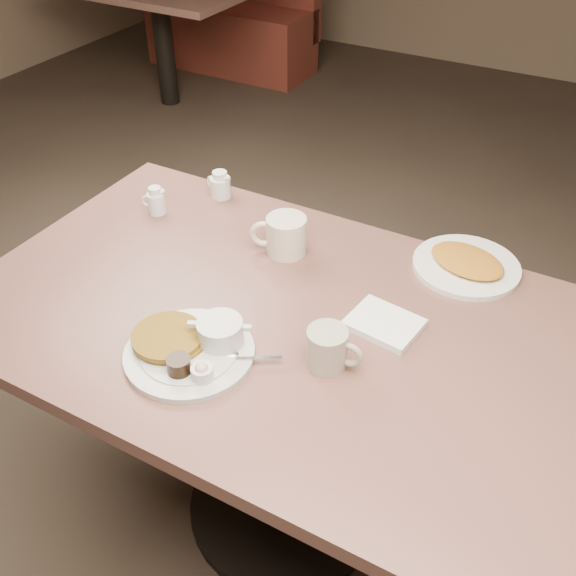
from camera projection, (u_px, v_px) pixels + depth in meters
The scene contains 10 objects.
room at pixel (282, 21), 1.08m from camera, with size 7.04×8.04×2.84m.
diner_table at pixel (284, 369), 1.59m from camera, with size 1.50×0.90×0.75m.
main_plate at pixel (192, 346), 1.38m from camera, with size 0.37×0.36×0.07m.
coffee_mug_near at pixel (328, 348), 1.34m from camera, with size 0.13×0.09×0.09m.
napkin at pixel (384, 324), 1.45m from camera, with size 0.17×0.14×0.02m.
coffee_mug_far at pixel (285, 235), 1.66m from camera, with size 0.16×0.14×0.10m.
creamer_left at pixel (156, 201), 1.82m from camera, with size 0.07×0.05×0.08m.
creamer_right at pixel (220, 185), 1.89m from camera, with size 0.09×0.08×0.08m.
hash_plate at pixel (466, 264), 1.62m from camera, with size 0.34×0.34×0.04m.
booth_back_left at pixel (228, 11), 4.61m from camera, with size 1.22×1.43×1.12m.
Camera 1 is at (0.55, -0.98, 1.72)m, focal length 40.63 mm.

